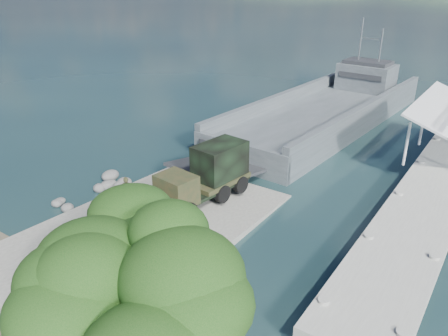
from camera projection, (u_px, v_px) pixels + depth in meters
ground at (156, 226)px, 26.24m from camera, size 1400.00×1400.00×0.00m
boat_ramp at (144, 230)px, 25.39m from camera, size 10.00×18.00×0.50m
shoreline_rocks at (94, 196)px, 29.83m from camera, size 3.20×5.60×0.90m
landing_craft at (324, 116)px, 43.71m from camera, size 10.79×35.09×10.29m
military_truck at (206, 175)px, 27.63m from camera, size 3.19×7.66×3.45m
soldier at (128, 197)px, 26.55m from camera, size 0.80×0.78×1.86m
overhang_tree at (139, 284)px, 12.13m from camera, size 8.17×7.52×7.42m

